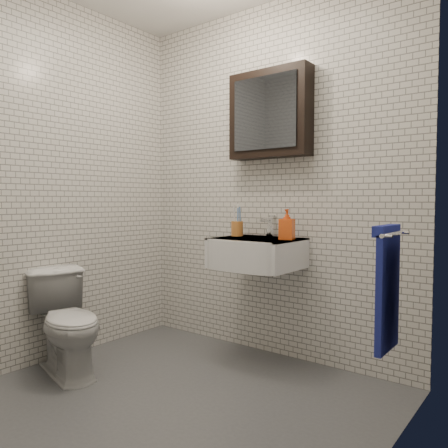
% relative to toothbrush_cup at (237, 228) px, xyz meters
% --- Properties ---
extents(ground, '(2.20, 2.00, 0.01)m').
position_rel_toothbrush_cup_xyz_m(ground, '(0.16, -0.84, -0.90)').
color(ground, '#4D4F54').
rests_on(ground, ground).
extents(room_shell, '(2.22, 2.02, 2.51)m').
position_rel_toothbrush_cup_xyz_m(room_shell, '(0.16, -0.84, 0.56)').
color(room_shell, silver).
rests_on(room_shell, ground).
extents(washbasin, '(0.55, 0.50, 0.20)m').
position_rel_toothbrush_cup_xyz_m(washbasin, '(0.21, -0.11, -0.15)').
color(washbasin, white).
rests_on(washbasin, room_shell).
extents(faucet, '(0.06, 0.20, 0.15)m').
position_rel_toothbrush_cup_xyz_m(faucet, '(0.21, 0.09, 0.01)').
color(faucet, silver).
rests_on(faucet, washbasin).
extents(mirror_cabinet, '(0.60, 0.15, 0.60)m').
position_rel_toothbrush_cup_xyz_m(mirror_cabinet, '(0.21, 0.09, 0.79)').
color(mirror_cabinet, black).
rests_on(mirror_cabinet, room_shell).
extents(towel_rail, '(0.09, 0.30, 0.58)m').
position_rel_toothbrush_cup_xyz_m(towel_rail, '(1.21, -0.49, -0.18)').
color(towel_rail, silver).
rests_on(towel_rail, room_shell).
extents(toothbrush_cup, '(0.10, 0.10, 0.23)m').
position_rel_toothbrush_cup_xyz_m(toothbrush_cup, '(0.00, 0.00, 0.00)').
color(toothbrush_cup, '#CD7A33').
rests_on(toothbrush_cup, washbasin).
extents(soap_bottle, '(0.11, 0.11, 0.20)m').
position_rel_toothbrush_cup_xyz_m(soap_bottle, '(0.43, -0.04, 0.04)').
color(soap_bottle, orange).
rests_on(soap_bottle, washbasin).
extents(toilet, '(0.71, 0.51, 0.66)m').
position_rel_toothbrush_cup_xyz_m(toilet, '(-0.64, -0.96, -0.58)').
color(toilet, silver).
rests_on(toilet, ground).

